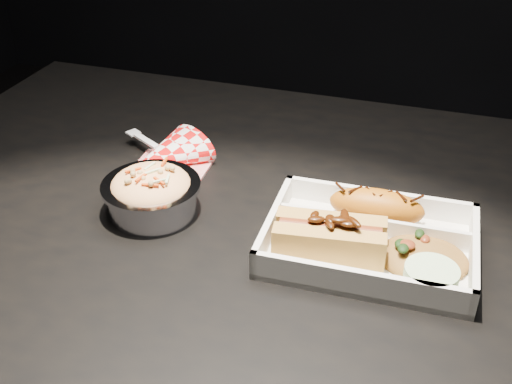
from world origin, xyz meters
TOP-DOWN VIEW (x-y plane):
  - dining_table at (0.00, 0.00)m, footprint 1.20×0.80m
  - food_tray at (0.13, -0.05)m, footprint 0.26×0.19m
  - fried_pastry at (0.13, 0.01)m, footprint 0.12×0.05m
  - hotdog at (0.09, -0.07)m, footprint 0.14×0.08m
  - fried_rice_mound at (0.20, -0.06)m, footprint 0.11×0.09m
  - cupcake_liner at (0.21, -0.11)m, footprint 0.06×0.06m
  - foil_coleslaw_cup at (-0.16, -0.05)m, footprint 0.13×0.13m
  - napkin_fork at (-0.19, 0.07)m, footprint 0.16×0.15m

SIDE VIEW (x-z plane):
  - dining_table at x=0.00m, z-range 0.28..1.03m
  - food_tray at x=0.13m, z-range 0.74..0.78m
  - napkin_fork at x=-0.19m, z-range 0.72..0.82m
  - cupcake_liner at x=0.21m, z-range 0.76..0.79m
  - fried_rice_mound at x=0.20m, z-range 0.76..0.79m
  - fried_pastry at x=0.13m, z-range 0.76..0.80m
  - foil_coleslaw_cup at x=-0.16m, z-range 0.75..0.82m
  - hotdog at x=0.09m, z-range 0.75..0.81m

